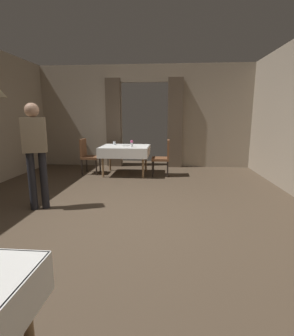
# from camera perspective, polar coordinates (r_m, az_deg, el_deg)

# --- Properties ---
(ground) EXTENTS (10.08, 10.08, 0.00)m
(ground) POSITION_cam_1_polar(r_m,az_deg,el_deg) (3.95, -6.24, -11.06)
(ground) COLOR #4C3D2D
(wall_back) EXTENTS (6.40, 0.27, 3.00)m
(wall_back) POSITION_cam_1_polar(r_m,az_deg,el_deg) (7.79, -0.59, 11.58)
(wall_back) COLOR gray
(wall_back) RESTS_ON ground
(dining_table_mid) EXTENTS (1.25, 1.05, 0.75)m
(dining_table_mid) POSITION_cam_1_polar(r_m,az_deg,el_deg) (6.69, -4.93, 4.16)
(dining_table_mid) COLOR olive
(dining_table_mid) RESTS_ON ground
(chair_mid_left) EXTENTS (0.44, 0.44, 0.93)m
(chair_mid_left) POSITION_cam_1_polar(r_m,az_deg,el_deg) (6.95, -13.17, 2.98)
(chair_mid_left) COLOR black
(chair_mid_left) RESTS_ON ground
(chair_mid_right) EXTENTS (0.44, 0.44, 0.93)m
(chair_mid_right) POSITION_cam_1_polar(r_m,az_deg,el_deg) (6.53, 3.75, 2.73)
(chair_mid_right) COLOR black
(chair_mid_right) RESTS_ON ground
(flower_vase_mid) EXTENTS (0.07, 0.07, 0.18)m
(flower_vase_mid) POSITION_cam_1_polar(r_m,az_deg,el_deg) (6.42, -3.45, 5.55)
(flower_vase_mid) COLOR silver
(flower_vase_mid) RESTS_ON dining_table_mid
(glass_mid_b) EXTENTS (0.07, 0.07, 0.09)m
(glass_mid_b) POSITION_cam_1_polar(r_m,az_deg,el_deg) (7.03, -7.34, 5.59)
(glass_mid_b) COLOR silver
(glass_mid_b) RESTS_ON dining_table_mid
(plate_mid_c) EXTENTS (0.22, 0.22, 0.01)m
(plate_mid_c) POSITION_cam_1_polar(r_m,az_deg,el_deg) (6.74, -4.83, 5.05)
(plate_mid_c) COLOR white
(plate_mid_c) RESTS_ON dining_table_mid
(person_waiter_by_doorway) EXTENTS (0.42, 0.34, 1.72)m
(person_waiter_by_doorway) POSITION_cam_1_polar(r_m,az_deg,el_deg) (4.43, -23.84, 4.21)
(person_waiter_by_doorway) COLOR black
(person_waiter_by_doorway) RESTS_ON ground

